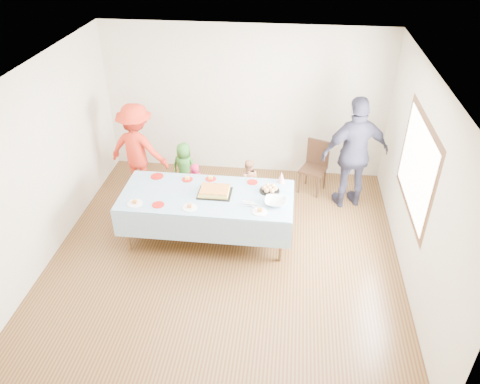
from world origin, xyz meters
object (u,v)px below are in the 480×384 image
object	(u,v)px
party_table	(207,198)
birthday_cake	(215,191)
dining_chair	(315,164)
adult_left	(138,149)

from	to	relation	value
party_table	birthday_cake	world-z (taller)	birthday_cake
dining_chair	adult_left	bearing A→B (deg)	-150.14
party_table	adult_left	bearing A→B (deg)	139.51
adult_left	birthday_cake	bearing A→B (deg)	153.34
party_table	adult_left	world-z (taller)	adult_left
party_table	adult_left	size ratio (longest dim) A/B	1.54
party_table	dining_chair	size ratio (longest dim) A/B	2.72
dining_chair	adult_left	xyz separation A→B (m)	(-3.01, -0.40, 0.30)
dining_chair	adult_left	size ratio (longest dim) A/B	0.57
dining_chair	adult_left	world-z (taller)	adult_left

